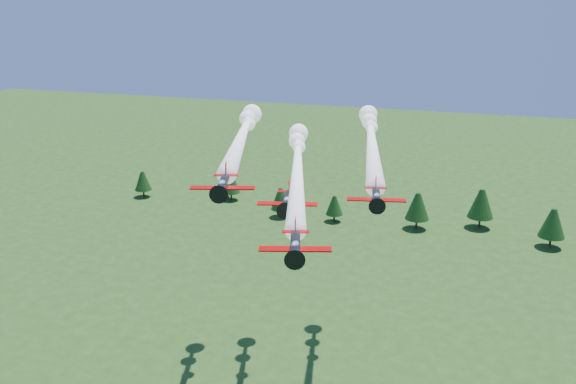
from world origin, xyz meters
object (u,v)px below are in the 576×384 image
(plane_lead, at_px, (298,164))
(plane_left, at_px, (243,133))
(plane_slot, at_px, (287,201))
(plane_right, at_px, (371,139))

(plane_lead, xyz_separation_m, plane_left, (-9.70, 0.86, 4.21))
(plane_left, xyz_separation_m, plane_slot, (13.00, -16.68, -5.08))
(plane_left, relative_size, plane_right, 0.88)
(plane_right, bearing_deg, plane_left, -163.56)
(plane_slot, bearing_deg, plane_left, 114.21)
(plane_lead, bearing_deg, plane_left, 158.58)
(plane_lead, distance_m, plane_left, 10.61)
(plane_left, bearing_deg, plane_lead, -21.63)
(plane_lead, bearing_deg, plane_right, 32.49)
(plane_lead, relative_size, plane_left, 1.20)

